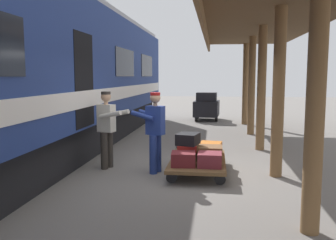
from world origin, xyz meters
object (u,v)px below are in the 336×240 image
(train_car, at_px, (18,75))
(suitcase_slate_roller, at_px, (188,148))
(suitcase_brown_leather, at_px, (210,153))
(suitcase_black_hardshell, at_px, (188,139))
(suitcase_maroon_trunk, at_px, (183,159))
(porter_by_door, at_px, (107,127))
(suitcase_red_plastic, at_px, (186,148))
(porter_in_overalls, at_px, (154,129))
(suitcase_orange_carryall, at_px, (211,148))
(suitcase_burgundy_valise, at_px, (210,160))
(suitcase_olive_duffel, at_px, (186,155))
(baggage_tug, at_px, (207,107))
(luggage_cart, at_px, (198,161))

(train_car, xyz_separation_m, suitcase_slate_roller, (-3.66, -0.67, -1.66))
(suitcase_brown_leather, distance_m, suitcase_black_hardshell, 0.56)
(suitcase_maroon_trunk, bearing_deg, suitcase_slate_roller, -90.00)
(porter_by_door, bearing_deg, suitcase_maroon_trunk, 158.24)
(suitcase_red_plastic, relative_size, porter_in_overalls, 0.31)
(suitcase_orange_carryall, relative_size, suitcase_burgundy_valise, 1.00)
(suitcase_orange_carryall, distance_m, suitcase_red_plastic, 0.80)
(suitcase_olive_duffel, distance_m, porter_in_overalls, 0.86)
(suitcase_red_plastic, bearing_deg, porter_by_door, -4.54)
(suitcase_brown_leather, relative_size, baggage_tug, 0.28)
(train_car, relative_size, suitcase_orange_carryall, 43.38)
(baggage_tug, bearing_deg, train_car, 67.87)
(train_car, distance_m, porter_in_overalls, 3.22)
(luggage_cart, xyz_separation_m, baggage_tug, (0.04, -9.44, 0.39))
(train_car, bearing_deg, baggage_tug, -112.13)
(suitcase_slate_roller, xyz_separation_m, porter_in_overalls, (0.65, 0.71, 0.53))
(train_car, xyz_separation_m, suitcase_maroon_trunk, (-3.66, 0.49, -1.65))
(suitcase_orange_carryall, bearing_deg, suitcase_red_plastic, 50.52)
(suitcase_maroon_trunk, height_order, suitcase_red_plastic, suitcase_red_plastic)
(suitcase_burgundy_valise, bearing_deg, suitcase_black_hardshell, -48.73)
(suitcase_orange_carryall, xyz_separation_m, suitcase_black_hardshell, (0.47, 0.63, 0.31))
(suitcase_burgundy_valise, bearing_deg, train_car, -6.67)
(suitcase_maroon_trunk, height_order, suitcase_brown_leather, suitcase_brown_leather)
(luggage_cart, distance_m, baggage_tug, 9.45)
(suitcase_black_hardshell, bearing_deg, suitcase_brown_leather, -173.76)
(suitcase_red_plastic, bearing_deg, train_car, 1.06)
(luggage_cart, distance_m, suitcase_orange_carryall, 0.66)
(suitcase_slate_roller, distance_m, suitcase_black_hardshell, 0.71)
(train_car, xyz_separation_m, suitcase_orange_carryall, (-4.18, -0.67, -1.64))
(suitcase_slate_roller, bearing_deg, train_car, 10.44)
(suitcase_olive_duffel, height_order, suitcase_burgundy_valise, suitcase_burgundy_valise)
(suitcase_red_plastic, bearing_deg, porter_in_overalls, 8.38)
(suitcase_orange_carryall, bearing_deg, suitcase_olive_duffel, 48.28)
(train_car, relative_size, suitcase_black_hardshell, 41.94)
(suitcase_maroon_trunk, bearing_deg, luggage_cart, -114.03)
(suitcase_orange_carryall, xyz_separation_m, suitcase_red_plastic, (0.50, 0.61, 0.12))
(suitcase_burgundy_valise, relative_size, suitcase_brown_leather, 0.94)
(suitcase_maroon_trunk, distance_m, suitcase_olive_duffel, 0.58)
(train_car, distance_m, suitcase_red_plastic, 3.98)
(suitcase_orange_carryall, relative_size, suitcase_brown_leather, 0.95)
(suitcase_olive_duffel, xyz_separation_m, suitcase_red_plastic, (-0.02, 0.03, 0.16))
(luggage_cart, relative_size, suitcase_olive_duffel, 4.27)
(baggage_tug, bearing_deg, suitcase_orange_carryall, 91.96)
(suitcase_brown_leather, bearing_deg, porter_in_overalls, 6.05)
(suitcase_orange_carryall, distance_m, suitcase_black_hardshell, 0.84)
(suitcase_burgundy_valise, height_order, porter_by_door, porter_by_door)
(train_car, bearing_deg, suitcase_black_hardshell, -179.35)
(suitcase_red_plastic, bearing_deg, baggage_tug, -91.19)
(suitcase_red_plastic, height_order, porter_by_door, porter_by_door)
(baggage_tug, bearing_deg, suitcase_brown_leather, 91.84)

